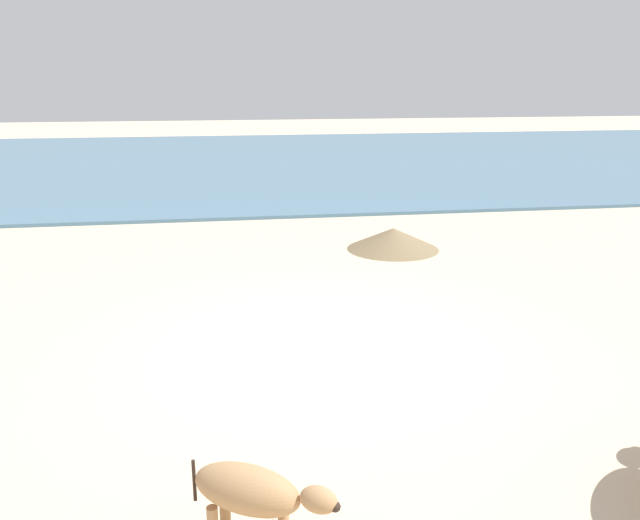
{
  "coord_description": "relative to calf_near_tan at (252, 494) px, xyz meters",
  "views": [
    {
      "loc": [
        -1.12,
        -7.03,
        3.17
      ],
      "look_at": [
        0.25,
        1.79,
        0.6
      ],
      "focal_mm": 36.51,
      "sensor_mm": 36.0,
      "label": 1
    }
  ],
  "objects": [
    {
      "name": "debris_pile_1",
      "position": [
        3.03,
        7.69,
        -0.3
      ],
      "size": [
        2.32,
        2.32,
        0.4
      ],
      "primitive_type": "cone",
      "rotation": [
        0.0,
        0.0,
        3.63
      ],
      "color": "#7A6647",
      "rests_on": "ground"
    },
    {
      "name": "ground",
      "position": [
        0.99,
        3.31,
        -0.5
      ],
      "size": [
        80.0,
        80.0,
        0.0
      ],
      "primitive_type": "plane",
      "color": "beige"
    },
    {
      "name": "calf_near_tan",
      "position": [
        0.0,
        0.0,
        0.0
      ],
      "size": [
        1.0,
        0.71,
        0.69
      ],
      "rotation": [
        0.0,
        0.0,
        5.76
      ],
      "color": "tan",
      "rests_on": "ground"
    },
    {
      "name": "sea_water",
      "position": [
        0.99,
        20.6,
        -0.46
      ],
      "size": [
        60.0,
        20.0,
        0.08
      ],
      "primitive_type": "cube",
      "color": "slate",
      "rests_on": "ground"
    }
  ]
}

